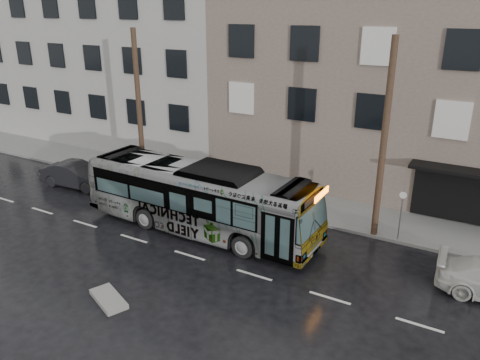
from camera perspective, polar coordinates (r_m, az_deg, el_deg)
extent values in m
plane|color=black|center=(22.61, -2.46, -6.47)|extent=(120.00, 120.00, 0.00)
cube|color=gray|center=(26.47, 3.18, -2.16)|extent=(90.00, 3.60, 0.15)
cube|color=gray|center=(30.65, 18.73, 10.50)|extent=(20.00, 12.00, 11.00)
cube|color=#A9A6A0|center=(42.56, -13.56, 16.87)|extent=(26.00, 15.00, 16.00)
cylinder|color=#513A28|center=(21.51, 17.13, 4.50)|extent=(0.30, 0.30, 9.00)
cylinder|color=#513A28|center=(27.93, -12.21, 8.45)|extent=(0.30, 0.30, 9.00)
cylinder|color=slate|center=(22.40, 18.99, -4.09)|extent=(0.06, 0.06, 2.40)
imported|color=#B2B2B2|center=(22.32, -5.05, -2.17)|extent=(12.09, 3.06, 3.35)
imported|color=black|center=(29.65, -19.29, 0.59)|extent=(4.65, 1.98, 1.49)
cube|color=gray|center=(18.42, -15.73, -13.78)|extent=(1.97, 1.44, 0.18)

